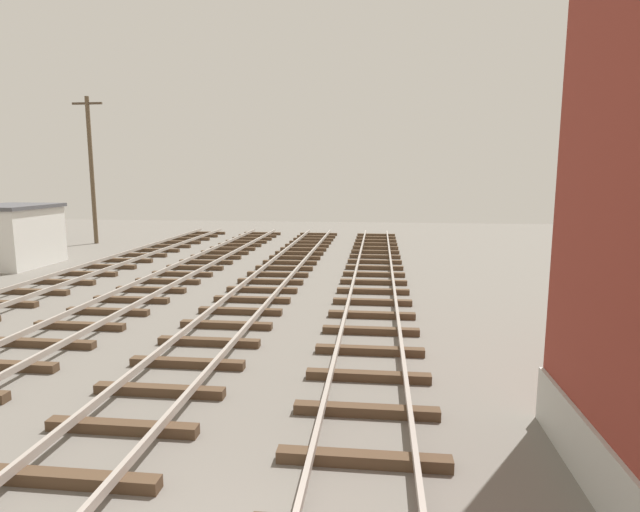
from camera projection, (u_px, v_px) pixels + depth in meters
control_hut at (13, 235)px, 23.29m from camera, size 3.00×3.80×2.76m
parked_car_black at (6, 227)px, 31.84m from camera, size 4.20×2.04×1.76m
utility_pole_far at (91, 168)px, 30.46m from camera, size 1.80×0.24×8.55m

